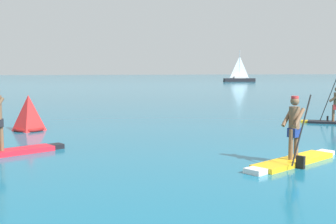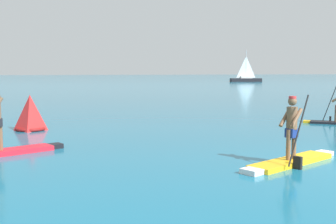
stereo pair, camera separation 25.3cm
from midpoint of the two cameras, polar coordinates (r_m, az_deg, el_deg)
name	(u,v)px [view 2 (the right image)]	position (r m, az deg, el deg)	size (l,w,h in m)	color
paddleboarder_mid_center	(291,151)	(10.86, 16.76, -5.01)	(3.32, 1.84, 1.73)	yellow
race_marker_buoy	(30,114)	(17.01, -17.45, -0.32)	(1.13, 1.13, 1.35)	red
sailboat_right_horizon	(246,78)	(88.40, 10.41, 4.45)	(6.48, 2.86, 6.41)	black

